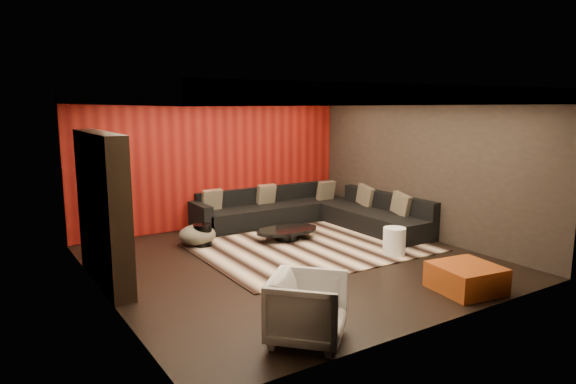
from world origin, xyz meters
TOP-DOWN VIEW (x-y plane):
  - floor at (0.00, 0.00)m, footprint 6.00×6.00m
  - ceiling at (0.00, 0.00)m, footprint 6.00×6.00m
  - wall_back at (0.00, 3.01)m, footprint 6.00×0.02m
  - wall_left at (-3.01, 0.00)m, footprint 0.02×6.00m
  - wall_right at (3.01, 0.00)m, footprint 0.02×6.00m
  - red_feature_wall at (0.00, 2.97)m, footprint 5.98×0.05m
  - soffit_back at (0.00, 2.70)m, footprint 6.00×0.60m
  - soffit_front at (0.00, -2.70)m, footprint 6.00×0.60m
  - soffit_left at (-2.70, 0.00)m, footprint 0.60×4.80m
  - soffit_right at (2.70, 0.00)m, footprint 0.60×4.80m
  - cove_back at (0.00, 2.36)m, footprint 4.80×0.08m
  - cove_front at (0.00, -2.36)m, footprint 4.80×0.08m
  - cove_left at (-2.36, 0.00)m, footprint 0.08×4.80m
  - cove_right at (2.36, 0.00)m, footprint 0.08×4.80m
  - tv_surround at (-2.85, 0.60)m, footprint 0.30×2.00m
  - tv_screen at (-2.69, 0.60)m, footprint 0.04×1.30m
  - tv_shelf at (-2.69, 0.60)m, footprint 0.04×1.60m
  - rug at (0.74, 0.47)m, footprint 4.03×3.05m
  - coffee_table at (0.62, 1.14)m, footprint 1.32×1.32m
  - drum_stool at (-0.91, 1.60)m, footprint 0.36×0.36m
  - striped_pouf at (-0.96, 1.72)m, footprint 0.69×0.69m
  - white_side_table at (1.66, -0.67)m, footprint 0.49×0.49m
  - orange_ottoman at (1.31, -2.45)m, footprint 0.94×0.94m
  - armchair at (-1.44, -2.50)m, footprint 1.15×1.15m
  - sectional_sofa at (1.73, 1.86)m, footprint 3.65×3.50m
  - throw_pillows at (1.77, 1.88)m, footprint 3.24×2.80m

SIDE VIEW (x-z plane):
  - floor at x=0.00m, z-range -0.02..0.00m
  - rug at x=0.74m, z-range 0.00..0.02m
  - coffee_table at x=0.62m, z-range 0.02..0.23m
  - orange_ottoman at x=1.31m, z-range 0.00..0.37m
  - striped_pouf at x=-0.96m, z-range 0.02..0.39m
  - drum_stool at x=-0.91m, z-range 0.02..0.42m
  - white_side_table at x=1.66m, z-range 0.00..0.48m
  - sectional_sofa at x=1.73m, z-range -0.11..0.64m
  - armchair at x=-1.44m, z-range 0.00..0.75m
  - throw_pillows at x=1.77m, z-range 0.37..0.87m
  - tv_shelf at x=-2.69m, z-range 0.68..0.72m
  - tv_surround at x=-2.85m, z-range 0.00..2.20m
  - wall_back at x=0.00m, z-range 0.00..2.80m
  - wall_left at x=-3.01m, z-range 0.00..2.80m
  - wall_right at x=3.01m, z-range 0.00..2.80m
  - red_feature_wall at x=0.00m, z-range 0.01..2.79m
  - tv_screen at x=-2.69m, z-range 1.05..1.85m
  - cove_back at x=0.00m, z-range 2.58..2.62m
  - cove_front at x=0.00m, z-range 2.58..2.62m
  - cove_left at x=-2.36m, z-range 2.58..2.62m
  - cove_right at x=2.36m, z-range 2.58..2.62m
  - soffit_back at x=0.00m, z-range 2.58..2.80m
  - soffit_front at x=0.00m, z-range 2.58..2.80m
  - soffit_left at x=-2.70m, z-range 2.58..2.80m
  - soffit_right at x=2.70m, z-range 2.58..2.80m
  - ceiling at x=0.00m, z-range 2.80..2.82m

